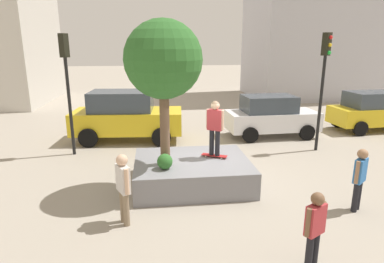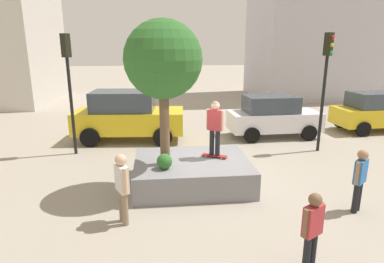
% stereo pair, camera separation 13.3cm
% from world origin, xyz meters
% --- Properties ---
extents(ground_plane, '(120.00, 120.00, 0.00)m').
position_xyz_m(ground_plane, '(0.00, 0.00, 0.00)').
color(ground_plane, '#9E9384').
extents(planter_ledge, '(3.48, 2.76, 0.79)m').
position_xyz_m(planter_ledge, '(-0.57, -0.11, 0.40)').
color(planter_ledge, gray).
rests_on(planter_ledge, ground).
extents(plaza_tree, '(2.17, 2.17, 4.11)m').
position_xyz_m(plaza_tree, '(-1.39, -0.37, 3.78)').
color(plaza_tree, brown).
rests_on(plaza_tree, planter_ledge).
extents(boxwood_shrub, '(0.44, 0.44, 0.44)m').
position_xyz_m(boxwood_shrub, '(-1.42, -0.75, 1.01)').
color(boxwood_shrub, '#2D6628').
rests_on(boxwood_shrub, planter_ledge).
extents(skateboard, '(0.81, 0.55, 0.07)m').
position_xyz_m(skateboard, '(0.15, 0.05, 0.85)').
color(skateboard, '#A51E1E').
rests_on(skateboard, planter_ledge).
extents(skateboarder, '(0.49, 0.42, 1.71)m').
position_xyz_m(skateboarder, '(0.15, 0.05, 1.85)').
color(skateboarder, black).
rests_on(skateboarder, skateboard).
extents(taxi_cab, '(4.95, 2.56, 2.23)m').
position_xyz_m(taxi_cab, '(-2.91, 5.06, 1.13)').
color(taxi_cab, gold).
rests_on(taxi_cab, ground).
extents(police_car, '(4.23, 2.07, 1.94)m').
position_xyz_m(police_car, '(3.76, 4.89, 0.99)').
color(police_car, white).
rests_on(police_car, ground).
extents(sedan_parked, '(4.30, 2.18, 1.95)m').
position_xyz_m(sedan_parked, '(9.25, 5.39, 0.99)').
color(sedan_parked, gold).
rests_on(sedan_parked, ground).
extents(traffic_light_corner, '(0.36, 0.37, 4.65)m').
position_xyz_m(traffic_light_corner, '(4.91, 2.62, 3.16)').
color(traffic_light_corner, black).
rests_on(traffic_light_corner, ground).
extents(traffic_light_median, '(0.37, 0.36, 4.60)m').
position_xyz_m(traffic_light_median, '(-4.87, 3.30, 3.13)').
color(traffic_light_median, black).
rests_on(traffic_light_median, ground).
extents(passerby_with_bag, '(0.49, 0.37, 1.60)m').
position_xyz_m(passerby_with_bag, '(1.23, -4.33, 0.93)').
color(passerby_with_bag, black).
rests_on(passerby_with_bag, ground).
extents(pedestrian_crossing, '(0.47, 0.43, 1.68)m').
position_xyz_m(pedestrian_crossing, '(3.48, -2.28, 0.97)').
color(pedestrian_crossing, black).
rests_on(pedestrian_crossing, ground).
extents(bystander_watching, '(0.38, 0.55, 1.77)m').
position_xyz_m(bystander_watching, '(-2.45, -2.22, 1.02)').
color(bystander_watching, '#847056').
rests_on(bystander_watching, ground).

